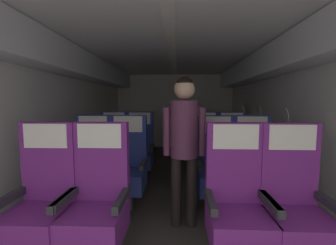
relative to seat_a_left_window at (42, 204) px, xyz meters
name	(u,v)px	position (x,y,z in m)	size (l,w,h in m)	color
ground	(172,189)	(1.00, 1.58, -0.49)	(3.51, 6.55, 0.02)	#3D3833
fuselage_shell	(172,86)	(1.00, 1.82, 1.06)	(3.39, 6.20, 2.11)	silver
seat_a_left_window	(42,204)	(0.00, 0.00, 0.00)	(0.48, 0.47, 1.13)	#38383D
seat_a_left_aisle	(97,205)	(0.44, 0.02, 0.00)	(0.48, 0.47, 1.13)	#38383D
seat_a_right_aisle	(295,209)	(1.99, 0.01, 0.00)	(0.48, 0.47, 1.13)	#38383D
seat_a_right_window	(237,207)	(1.55, 0.02, 0.00)	(0.48, 0.47, 1.13)	#38383D
seat_b_left_window	(92,168)	(0.01, 1.00, 0.00)	(0.48, 0.47, 1.13)	#38383D
seat_b_left_aisle	(127,168)	(0.46, 0.99, 0.00)	(0.48, 0.47, 1.13)	#38383D
seat_b_right_aisle	(253,170)	(2.00, 1.00, 0.00)	(0.48, 0.47, 1.13)	#38383D
seat_b_right_window	(216,170)	(1.55, 0.99, 0.00)	(0.48, 0.47, 1.13)	#38383D
seat_c_left_window	(113,151)	(0.00, 1.99, 0.00)	(0.48, 0.47, 1.13)	#38383D
seat_c_left_aisle	(139,151)	(0.44, 1.96, 0.00)	(0.48, 0.47, 1.13)	#38383D
seat_c_right_aisle	(232,152)	(1.99, 1.98, 0.00)	(0.48, 0.47, 1.13)	#38383D
seat_c_right_window	(205,151)	(1.54, 1.98, 0.00)	(0.48, 0.47, 1.13)	#38383D
flight_attendant	(184,136)	(1.15, 0.58, 0.48)	(0.43, 0.28, 1.55)	black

